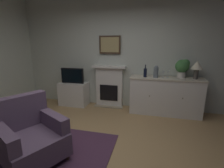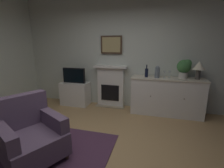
{
  "view_description": "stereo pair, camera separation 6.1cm",
  "coord_description": "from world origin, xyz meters",
  "px_view_note": "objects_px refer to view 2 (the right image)",
  "views": [
    {
      "loc": [
        0.75,
        -1.98,
        1.65
      ],
      "look_at": [
        0.12,
        0.55,
        1.0
      ],
      "focal_mm": 25.96,
      "sensor_mm": 36.0,
      "label": 1
    },
    {
      "loc": [
        0.81,
        -1.96,
        1.65
      ],
      "look_at": [
        0.12,
        0.55,
        1.0
      ],
      "focal_mm": 25.96,
      "sensor_mm": 36.0,
      "label": 2
    }
  ],
  "objects_px": {
    "wine_glass_center": "(170,73)",
    "tv_set": "(74,75)",
    "wine_bottle": "(146,73)",
    "framed_picture": "(111,45)",
    "tv_cabinet": "(75,94)",
    "armchair": "(30,135)",
    "fireplace_unit": "(111,86)",
    "sideboard_cabinet": "(166,96)",
    "vase_decorative": "(157,72)",
    "table_lamp": "(199,67)",
    "potted_plant_small": "(184,67)",
    "wine_glass_left": "(165,73)"
  },
  "relations": [
    {
      "from": "wine_bottle",
      "to": "wine_glass_left",
      "type": "height_order",
      "value": "wine_bottle"
    },
    {
      "from": "vase_decorative",
      "to": "fireplace_unit",
      "type": "bearing_deg",
      "value": 168.98
    },
    {
      "from": "wine_bottle",
      "to": "sideboard_cabinet",
      "type": "bearing_deg",
      "value": 3.13
    },
    {
      "from": "wine_bottle",
      "to": "wine_glass_left",
      "type": "distance_m",
      "value": 0.41
    },
    {
      "from": "tv_cabinet",
      "to": "sideboard_cabinet",
      "type": "bearing_deg",
      "value": -0.36
    },
    {
      "from": "wine_bottle",
      "to": "tv_set",
      "type": "distance_m",
      "value": 1.91
    },
    {
      "from": "framed_picture",
      "to": "table_lamp",
      "type": "relative_size",
      "value": 1.37
    },
    {
      "from": "wine_bottle",
      "to": "wine_glass_center",
      "type": "relative_size",
      "value": 1.76
    },
    {
      "from": "framed_picture",
      "to": "wine_glass_center",
      "type": "relative_size",
      "value": 3.33
    },
    {
      "from": "wine_glass_center",
      "to": "armchair",
      "type": "xyz_separation_m",
      "value": [
        -1.99,
        -2.16,
        -0.63
      ]
    },
    {
      "from": "armchair",
      "to": "wine_glass_center",
      "type": "bearing_deg",
      "value": 47.35
    },
    {
      "from": "tv_set",
      "to": "tv_cabinet",
      "type": "bearing_deg",
      "value": 90.0
    },
    {
      "from": "wine_bottle",
      "to": "vase_decorative",
      "type": "bearing_deg",
      "value": -5.51
    },
    {
      "from": "wine_glass_left",
      "to": "fireplace_unit",
      "type": "bearing_deg",
      "value": 170.18
    },
    {
      "from": "wine_glass_left",
      "to": "potted_plant_small",
      "type": "height_order",
      "value": "potted_plant_small"
    },
    {
      "from": "tv_cabinet",
      "to": "tv_set",
      "type": "xyz_separation_m",
      "value": [
        -0.0,
        -0.02,
        0.51
      ]
    },
    {
      "from": "framed_picture",
      "to": "table_lamp",
      "type": "height_order",
      "value": "framed_picture"
    },
    {
      "from": "wine_bottle",
      "to": "wine_glass_left",
      "type": "xyz_separation_m",
      "value": [
        0.4,
        -0.03,
        0.01
      ]
    },
    {
      "from": "framed_picture",
      "to": "potted_plant_small",
      "type": "height_order",
      "value": "framed_picture"
    },
    {
      "from": "vase_decorative",
      "to": "tv_cabinet",
      "type": "distance_m",
      "value": 2.26
    },
    {
      "from": "wine_glass_center",
      "to": "tv_set",
      "type": "height_order",
      "value": "wine_glass_center"
    },
    {
      "from": "wine_glass_center",
      "to": "fireplace_unit",
      "type": "bearing_deg",
      "value": 173.48
    },
    {
      "from": "sideboard_cabinet",
      "to": "tv_cabinet",
      "type": "relative_size",
      "value": 2.2
    },
    {
      "from": "vase_decorative",
      "to": "sideboard_cabinet",
      "type": "bearing_deg",
      "value": 11.64
    },
    {
      "from": "sideboard_cabinet",
      "to": "table_lamp",
      "type": "distance_m",
      "value": 0.95
    },
    {
      "from": "table_lamp",
      "to": "wine_bottle",
      "type": "bearing_deg",
      "value": -178.62
    },
    {
      "from": "wine_glass_center",
      "to": "tv_set",
      "type": "xyz_separation_m",
      "value": [
        -2.41,
        -0.02,
        -0.18
      ]
    },
    {
      "from": "tv_set",
      "to": "wine_glass_left",
      "type": "bearing_deg",
      "value": -1.11
    },
    {
      "from": "wine_glass_left",
      "to": "tv_set",
      "type": "relative_size",
      "value": 0.27
    },
    {
      "from": "tv_set",
      "to": "fireplace_unit",
      "type": "bearing_deg",
      "value": 10.77
    },
    {
      "from": "tv_cabinet",
      "to": "table_lamp",
      "type": "bearing_deg",
      "value": -0.29
    },
    {
      "from": "fireplace_unit",
      "to": "vase_decorative",
      "type": "height_order",
      "value": "vase_decorative"
    },
    {
      "from": "wine_glass_left",
      "to": "armchair",
      "type": "bearing_deg",
      "value": -131.91
    },
    {
      "from": "armchair",
      "to": "tv_set",
      "type": "bearing_deg",
      "value": 101.08
    },
    {
      "from": "armchair",
      "to": "vase_decorative",
      "type": "bearing_deg",
      "value": 50.67
    },
    {
      "from": "framed_picture",
      "to": "wine_bottle",
      "type": "xyz_separation_m",
      "value": [
        0.92,
        -0.25,
        -0.63
      ]
    },
    {
      "from": "wine_glass_center",
      "to": "tv_set",
      "type": "distance_m",
      "value": 2.42
    },
    {
      "from": "sideboard_cabinet",
      "to": "tv_set",
      "type": "distance_m",
      "value": 2.41
    },
    {
      "from": "wine_glass_center",
      "to": "vase_decorative",
      "type": "relative_size",
      "value": 0.59
    },
    {
      "from": "fireplace_unit",
      "to": "sideboard_cabinet",
      "type": "relative_size",
      "value": 0.67
    },
    {
      "from": "wine_glass_center",
      "to": "potted_plant_small",
      "type": "relative_size",
      "value": 0.38
    },
    {
      "from": "vase_decorative",
      "to": "table_lamp",
      "type": "bearing_deg",
      "value": 3.34
    },
    {
      "from": "wine_bottle",
      "to": "potted_plant_small",
      "type": "bearing_deg",
      "value": 5.02
    },
    {
      "from": "tv_cabinet",
      "to": "armchair",
      "type": "distance_m",
      "value": 2.21
    },
    {
      "from": "wine_glass_left",
      "to": "vase_decorative",
      "type": "relative_size",
      "value": 0.59
    },
    {
      "from": "wine_glass_center",
      "to": "wine_glass_left",
      "type": "bearing_deg",
      "value": -149.17
    },
    {
      "from": "wine_bottle",
      "to": "framed_picture",
      "type": "bearing_deg",
      "value": 164.91
    },
    {
      "from": "tv_cabinet",
      "to": "armchair",
      "type": "bearing_deg",
      "value": -79.04
    },
    {
      "from": "vase_decorative",
      "to": "framed_picture",
      "type": "bearing_deg",
      "value": 166.85
    },
    {
      "from": "wine_bottle",
      "to": "wine_glass_center",
      "type": "xyz_separation_m",
      "value": [
        0.51,
        0.04,
        0.01
      ]
    }
  ]
}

